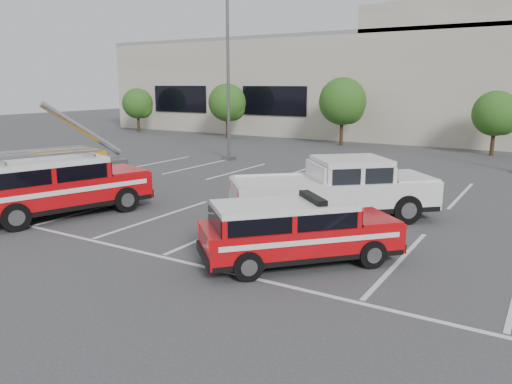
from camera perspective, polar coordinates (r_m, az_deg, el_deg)
ground at (r=15.41m, az=-3.75°, el=-4.34°), size 120.00×120.00×0.00m
stall_markings at (r=19.13m, az=4.01°, el=-1.02°), size 23.00×15.00×0.01m
convention_building at (r=44.71m, az=21.08°, el=11.91°), size 60.00×16.99×13.20m
tree_far_left at (r=47.79m, az=-13.26°, el=9.70°), size 2.77×2.77×3.99m
tree_left at (r=41.41m, az=-3.18°, el=10.02°), size 3.07×3.07×4.42m
tree_mid_left at (r=36.68m, az=10.01°, el=9.99°), size 3.37×3.37×4.85m
tree_mid_right at (r=34.33m, az=25.83°, el=7.92°), size 2.77×2.77×3.99m
light_pole_left at (r=29.19m, az=-3.22°, el=13.82°), size 0.90×0.60×10.24m
fire_chief_suv at (r=12.48m, az=4.66°, el=-5.02°), size 4.63×4.75×1.71m
white_pickup at (r=16.65m, az=8.98°, el=-0.33°), size 6.42×6.10×2.02m
ladder_suv at (r=18.14m, az=-21.66°, el=0.26°), size 3.87×6.07×2.23m
utility_rig at (r=22.38m, az=-20.86°, el=2.08°), size 4.72×4.68×3.74m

